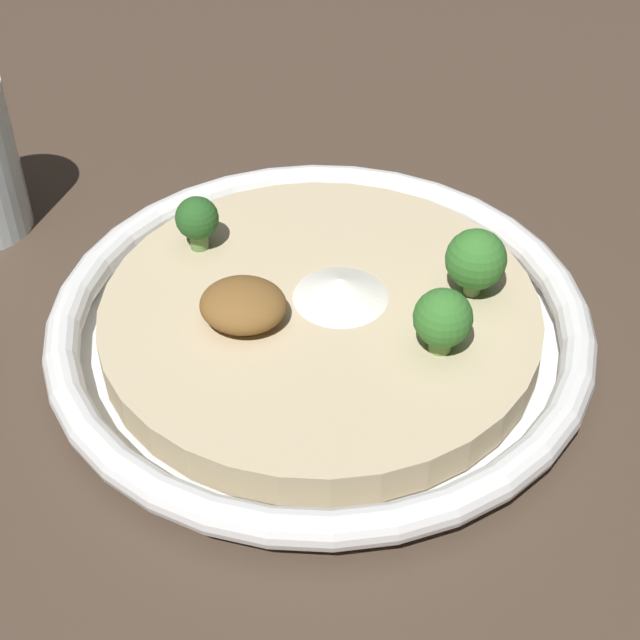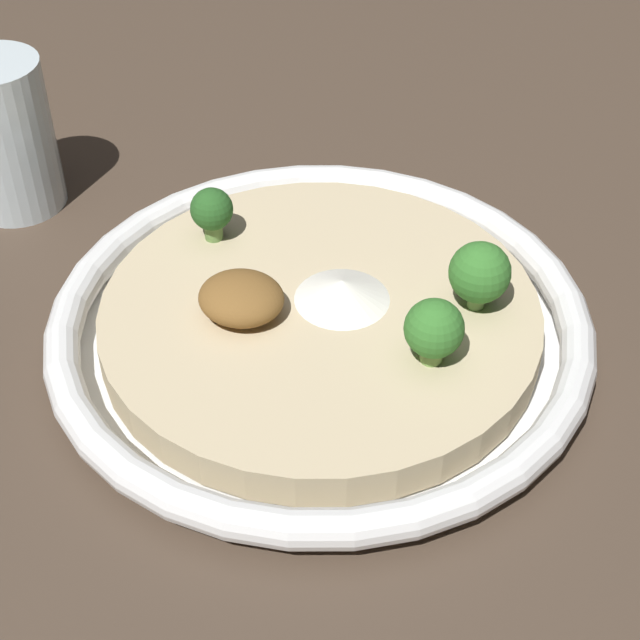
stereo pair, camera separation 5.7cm
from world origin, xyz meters
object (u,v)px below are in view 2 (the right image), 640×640
Objects in this scene: risotto_bowl at (320,323)px; broccoli_left at (434,330)px; broccoli_front_left at (480,273)px; broccoli_front_right at (212,211)px; drinking_glass at (5,136)px.

broccoli_left is at bearing 160.02° from risotto_bowl.
broccoli_left is (0.02, 0.05, -0.00)m from broccoli_front_left.
broccoli_front_right reaches higher than risotto_bowl.
broccoli_left is 0.37× the size of drinking_glass.
broccoli_front_left is at bearing 170.73° from drinking_glass.
drinking_glass is at bearing -9.27° from broccoli_front_left.
drinking_glass is at bearing -12.47° from broccoli_front_right.
broccoli_left is at bearing 73.32° from broccoli_front_left.
broccoli_front_left is at bearing -106.68° from broccoli_left.
risotto_bowl is 0.08m from broccoli_left.
broccoli_front_left reaches higher than broccoli_front_right.
broccoli_front_right is (0.08, -0.04, 0.03)m from risotto_bowl.
risotto_bowl is at bearing -19.98° from broccoli_left.
broccoli_left reaches higher than broccoli_front_right.
risotto_bowl is 2.99× the size of drinking_glass.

